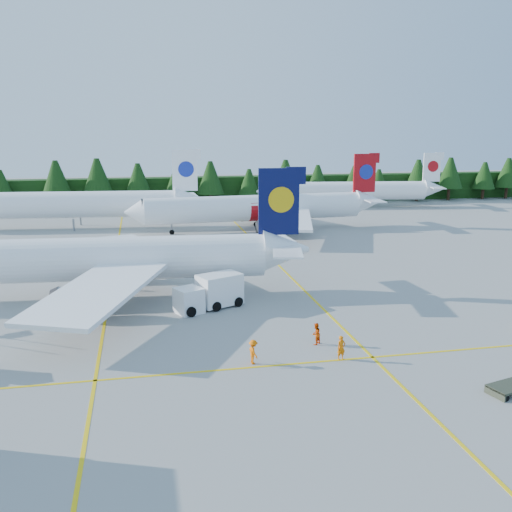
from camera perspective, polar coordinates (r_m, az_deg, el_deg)
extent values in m
plane|color=#9D9E98|center=(47.49, 1.96, -7.89)|extent=(320.00, 320.00, 0.00)
cube|color=yellow|center=(65.47, -14.25, -2.44)|extent=(0.25, 120.00, 0.01)
cube|color=yellow|center=(67.41, 2.97, -1.61)|extent=(0.25, 120.00, 0.01)
cube|color=yellow|center=(42.11, 3.89, -10.71)|extent=(80.00, 0.25, 0.01)
cube|color=black|center=(126.37, -6.75, 6.48)|extent=(220.00, 4.00, 6.00)
cylinder|color=white|center=(59.12, -17.42, -0.35)|extent=(37.27, 7.26, 4.36)
cube|color=#080C3B|center=(57.90, 2.29, 5.45)|extent=(4.16, 0.71, 6.75)
cube|color=white|center=(67.73, -13.31, 0.96)|extent=(10.17, 17.41, 1.24)
cylinder|color=gray|center=(65.50, -15.40, -0.93)|extent=(3.87, 2.57, 2.29)
cube|color=white|center=(49.89, -15.53, -3.39)|extent=(12.29, 17.60, 1.24)
cylinder|color=gray|center=(53.46, -17.30, -4.13)|extent=(3.87, 2.57, 2.29)
cylinder|color=white|center=(93.58, -0.17, 4.84)|extent=(35.92, 6.38, 4.20)
cone|color=white|center=(90.62, -12.11, 4.29)|extent=(3.19, 4.38, 4.20)
cube|color=#AA0B10|center=(99.75, 10.80, 8.15)|extent=(4.01, 0.61, 6.52)
cube|color=white|center=(103.02, 0.25, 5.22)|extent=(11.65, 16.98, 1.19)
cylinder|color=gray|center=(99.98, -0.48, 4.14)|extent=(3.70, 2.42, 2.21)
cube|color=white|center=(86.10, 3.39, 3.69)|extent=(10.05, 16.84, 1.19)
cylinder|color=gray|center=(88.39, 1.50, 2.98)|extent=(3.70, 2.42, 2.21)
cylinder|color=gray|center=(91.54, -8.42, 2.69)|extent=(0.25, 0.25, 1.79)
cylinder|color=white|center=(101.11, -18.80, 4.88)|extent=(37.96, 8.07, 4.44)
cube|color=white|center=(98.04, -7.14, 8.49)|extent=(4.23, 0.80, 6.88)
cylinder|color=white|center=(122.70, 9.11, 6.45)|extent=(33.29, 8.22, 3.89)
cone|color=white|center=(119.96, 0.69, 6.47)|extent=(3.21, 4.22, 3.89)
cube|color=white|center=(127.53, 17.18, 8.48)|extent=(3.71, 0.83, 6.03)
cylinder|color=gray|center=(120.84, 3.22, 5.20)|extent=(0.23, 0.23, 1.56)
cube|color=white|center=(52.91, -6.74, -4.44)|extent=(2.96, 2.96, 2.35)
cube|color=black|center=(52.75, -6.75, -3.86)|extent=(2.61, 2.72, 1.01)
cube|color=white|center=(54.41, -3.67, -3.33)|extent=(4.68, 3.91, 2.91)
cube|color=#373B2B|center=(40.94, 23.97, -11.83)|extent=(2.91, 2.22, 0.15)
imported|color=orange|center=(42.85, 8.53, -9.07)|extent=(0.75, 0.57, 1.84)
imported|color=#E04404|center=(45.46, 6.01, -7.75)|extent=(1.08, 1.05, 1.75)
imported|color=#FF6805|center=(41.72, -0.27, -9.57)|extent=(0.65, 0.83, 1.80)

